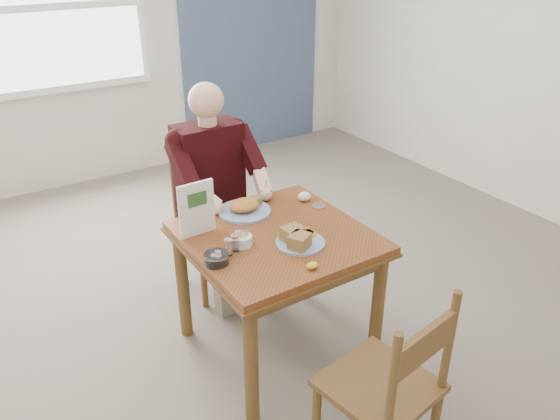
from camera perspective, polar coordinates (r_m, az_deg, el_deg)
floor at (r=3.27m, az=-0.33°, el=-14.01°), size 6.00×6.00×0.00m
wall_back at (r=5.31m, az=-18.96°, el=17.55°), size 5.50×0.00×5.50m
accent_panel at (r=5.90m, az=-2.98°, el=19.69°), size 1.60×0.02×2.80m
lemon_wedge at (r=2.55m, az=3.40°, el=-5.82°), size 0.07×0.05×0.03m
napkin at (r=3.18m, az=2.56°, el=1.42°), size 0.09×0.07×0.05m
metal_dish at (r=3.12m, az=4.04°, el=0.40°), size 0.09×0.09×0.01m
window at (r=5.17m, az=-23.67°, el=18.83°), size 1.72×0.04×1.42m
table at (r=2.89m, az=-0.36°, el=-4.43°), size 0.92×0.92×0.75m
chair_far at (r=3.58m, az=-7.22°, el=-0.99°), size 0.42×0.42×0.95m
chair_near at (r=2.39m, az=11.25°, el=-17.89°), size 0.48×0.48×0.95m
diner at (r=3.37m, az=-6.86°, el=3.41°), size 0.53×0.56×1.39m
near_plate at (r=2.73m, az=1.90°, el=-3.04°), size 0.32×0.32×0.08m
far_plate at (r=3.05m, az=-3.68°, el=0.27°), size 0.33×0.33×0.08m
caddy at (r=2.73m, az=-3.97°, el=-3.18°), size 0.13×0.13×0.08m
shakers at (r=2.66m, az=-5.06°, el=-3.65°), size 0.10×0.07×0.09m
creamer at (r=2.60m, az=-6.66°, el=-5.04°), size 0.13×0.13×0.05m
menu at (r=2.80m, az=-8.70°, el=0.15°), size 0.20×0.03×0.29m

